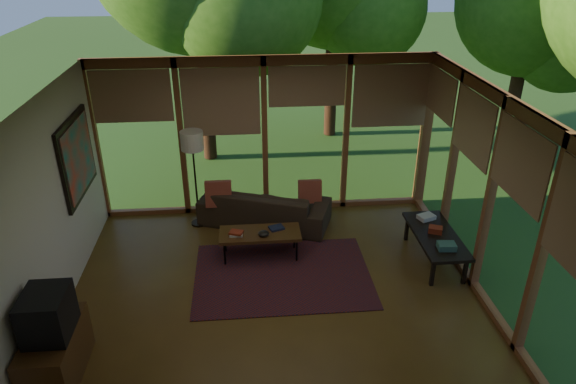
{
  "coord_description": "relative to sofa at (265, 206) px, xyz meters",
  "views": [
    {
      "loc": [
        -0.33,
        -5.56,
        4.36
      ],
      "look_at": [
        0.23,
        0.7,
        1.21
      ],
      "focal_mm": 32.0,
      "sensor_mm": 36.0,
      "label": 1
    }
  ],
  "objects": [
    {
      "name": "floor",
      "position": [
        0.05,
        -2.0,
        -0.31
      ],
      "size": [
        5.5,
        5.5,
        0.0
      ],
      "primitive_type": "plane",
      "color": "brown",
      "rests_on": "ground"
    },
    {
      "name": "ceiling",
      "position": [
        0.05,
        -2.0,
        2.39
      ],
      "size": [
        5.5,
        5.5,
        0.0
      ],
      "primitive_type": "plane",
      "rotation": [
        3.14,
        0.0,
        0.0
      ],
      "color": "white",
      "rests_on": "ground"
    },
    {
      "name": "wall_left",
      "position": [
        -2.7,
        -2.0,
        1.04
      ],
      "size": [
        0.04,
        5.0,
        2.7
      ],
      "primitive_type": "cube",
      "color": "silver",
      "rests_on": "ground"
    },
    {
      "name": "wall_front",
      "position": [
        0.05,
        -4.5,
        1.04
      ],
      "size": [
        5.5,
        0.04,
        2.7
      ],
      "primitive_type": "cube",
      "color": "silver",
      "rests_on": "ground"
    },
    {
      "name": "window_wall_back",
      "position": [
        0.05,
        0.5,
        1.04
      ],
      "size": [
        5.5,
        0.12,
        2.7
      ],
      "primitive_type": "cube",
      "color": "brown",
      "rests_on": "ground"
    },
    {
      "name": "window_wall_right",
      "position": [
        2.8,
        -2.0,
        1.04
      ],
      "size": [
        0.12,
        5.0,
        2.7
      ],
      "primitive_type": "cube",
      "color": "brown",
      "rests_on": "ground"
    },
    {
      "name": "exterior_lawn",
      "position": [
        8.05,
        6.0,
        -0.32
      ],
      "size": [
        40.0,
        40.0,
        0.0
      ],
      "primitive_type": "plane",
      "color": "#2E5821",
      "rests_on": "ground"
    },
    {
      "name": "tree_far",
      "position": [
        5.57,
        2.82,
        2.9
      ],
      "size": [
        3.06,
        3.06,
        4.76
      ],
      "color": "#381F14",
      "rests_on": "ground"
    },
    {
      "name": "rug",
      "position": [
        0.18,
        -1.54,
        -0.3
      ],
      "size": [
        2.5,
        1.77,
        0.01
      ],
      "primitive_type": "cube",
      "color": "maroon",
      "rests_on": "floor"
    },
    {
      "name": "sofa",
      "position": [
        0.0,
        0.0,
        0.0
      ],
      "size": [
        2.29,
        1.5,
        0.62
      ],
      "primitive_type": "imported",
      "rotation": [
        0.0,
        0.0,
        2.8
      ],
      "color": "#36271B",
      "rests_on": "floor"
    },
    {
      "name": "pillow_left",
      "position": [
        -0.75,
        -0.05,
        0.28
      ],
      "size": [
        0.43,
        0.23,
        0.45
      ],
      "primitive_type": "cube",
      "rotation": [
        -0.21,
        0.0,
        0.0
      ],
      "color": "maroon",
      "rests_on": "sofa"
    },
    {
      "name": "pillow_right",
      "position": [
        0.75,
        -0.05,
        0.26
      ],
      "size": [
        0.38,
        0.2,
        0.4
      ],
      "primitive_type": "cube",
      "rotation": [
        -0.21,
        0.0,
        0.0
      ],
      "color": "maroon",
      "rests_on": "sofa"
    },
    {
      "name": "ct_book_lower",
      "position": [
        -0.47,
        -1.07,
        0.13
      ],
      "size": [
        0.2,
        0.16,
        0.03
      ],
      "primitive_type": "cube",
      "rotation": [
        0.0,
        0.0,
        -0.08
      ],
      "color": "beige",
      "rests_on": "coffee_table"
    },
    {
      "name": "ct_book_upper",
      "position": [
        -0.47,
        -1.07,
        0.16
      ],
      "size": [
        0.22,
        0.2,
        0.03
      ],
      "primitive_type": "cube",
      "rotation": [
        0.0,
        0.0,
        -0.35
      ],
      "color": "maroon",
      "rests_on": "coffee_table"
    },
    {
      "name": "ct_book_side",
      "position": [
        0.13,
        -0.94,
        0.13
      ],
      "size": [
        0.25,
        0.22,
        0.03
      ],
      "primitive_type": "cube",
      "rotation": [
        0.0,
        0.0,
        0.33
      ],
      "color": "#161B31",
      "rests_on": "coffee_table"
    },
    {
      "name": "ct_bowl",
      "position": [
        -0.07,
        -1.12,
        0.15
      ],
      "size": [
        0.16,
        0.16,
        0.07
      ],
      "primitive_type": "ellipsoid",
      "color": "black",
      "rests_on": "coffee_table"
    },
    {
      "name": "media_cabinet",
      "position": [
        -2.42,
        -3.17,
        -0.01
      ],
      "size": [
        0.5,
        1.0,
        0.6
      ],
      "primitive_type": "cube",
      "color": "#513016",
      "rests_on": "floor"
    },
    {
      "name": "television",
      "position": [
        -2.4,
        -3.17,
        0.54
      ],
      "size": [
        0.45,
        0.55,
        0.5
      ],
      "primitive_type": "cube",
      "color": "black",
      "rests_on": "media_cabinet"
    },
    {
      "name": "console_book_a",
      "position": [
        2.45,
        -1.75,
        0.19
      ],
      "size": [
        0.26,
        0.2,
        0.09
      ],
      "primitive_type": "cube",
      "rotation": [
        0.0,
        0.0,
        -0.09
      ],
      "color": "#355D51",
      "rests_on": "side_console"
    },
    {
      "name": "console_book_b",
      "position": [
        2.45,
        -1.3,
        0.19
      ],
      "size": [
        0.23,
        0.21,
        0.09
      ],
      "primitive_type": "cube",
      "rotation": [
        0.0,
        0.0,
        -0.39
      ],
      "color": "maroon",
      "rests_on": "side_console"
    },
    {
      "name": "console_book_c",
      "position": [
        2.45,
        -0.9,
        0.18
      ],
      "size": [
        0.29,
        0.26,
        0.07
      ],
      "primitive_type": "cube",
      "rotation": [
        0.0,
        0.0,
        0.37
      ],
      "color": "beige",
      "rests_on": "side_console"
    },
    {
      "name": "floor_lamp",
      "position": [
        -1.11,
        0.06,
        1.09
      ],
      "size": [
        0.36,
        0.36,
        1.65
      ],
      "color": "black",
      "rests_on": "floor"
    },
    {
      "name": "coffee_table",
      "position": [
        -0.12,
        -1.02,
        0.08
      ],
      "size": [
        1.2,
        0.5,
        0.43
      ],
      "color": "#513016",
      "rests_on": "floor"
    },
    {
      "name": "side_console",
      "position": [
        2.45,
        -1.35,
        0.1
      ],
      "size": [
        0.6,
        1.4,
        0.46
      ],
      "color": "black",
      "rests_on": "floor"
    },
    {
      "name": "wall_painting",
      "position": [
        -2.67,
        -0.6,
        1.24
      ],
      "size": [
        0.06,
        1.35,
        1.15
      ],
      "color": "black",
      "rests_on": "wall_left"
    }
  ]
}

